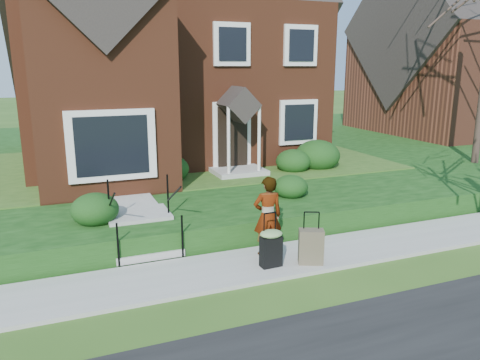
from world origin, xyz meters
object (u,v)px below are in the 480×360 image
front_steps (142,228)px  suitcase_olive (311,246)px  woman (268,216)px  suitcase_black (271,246)px

front_steps → suitcase_olive: front_steps is taller
front_steps → woman: (2.34, -1.53, 0.45)m
woman → suitcase_black: bearing=77.7°
suitcase_black → suitcase_olive: bearing=-13.7°
front_steps → suitcase_olive: (2.95, -2.27, -0.04)m
woman → suitcase_olive: 1.08m
front_steps → suitcase_olive: bearing=-37.6°
woman → suitcase_black: size_ratio=1.53×
woman → suitcase_olive: bearing=135.5°
front_steps → suitcase_olive: 3.73m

